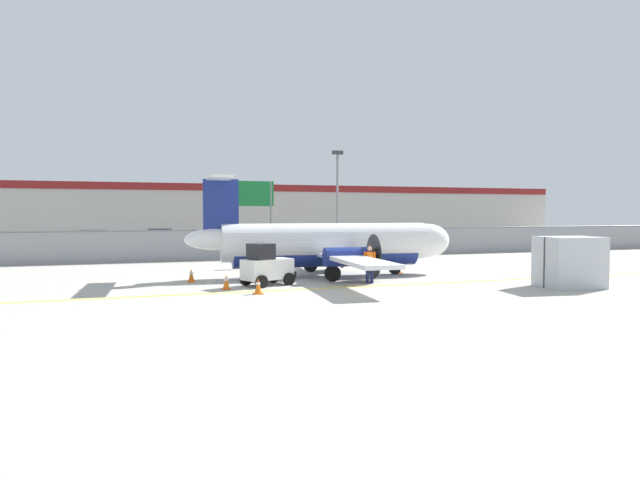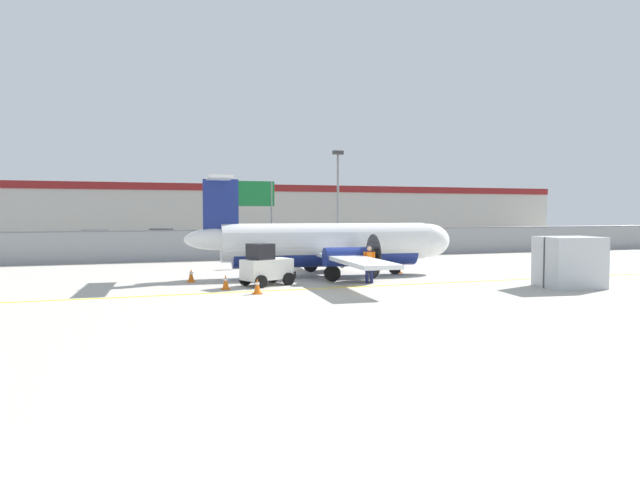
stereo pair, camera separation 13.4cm
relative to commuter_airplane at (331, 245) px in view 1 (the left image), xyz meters
name	(u,v)px [view 1 (the left image)]	position (x,y,z in m)	size (l,w,h in m)	color
ground_plane	(363,286)	(-0.08, -4.34, -1.60)	(140.00, 140.00, 0.01)	#ADA89E
perimeter_fence	(273,243)	(-0.08, 11.66, -0.49)	(98.00, 0.10, 2.10)	gray
parking_lot_strip	(242,248)	(-0.08, 23.16, -1.54)	(98.00, 17.00, 0.12)	#38383A
background_building	(212,212)	(-0.08, 41.65, 1.66)	(91.00, 8.10, 6.50)	beige
commuter_airplane	(331,245)	(0.00, 0.00, 0.00)	(13.90, 16.07, 4.92)	white
baggage_tug	(266,266)	(-4.00, -2.60, -0.75)	(2.57, 2.07, 1.88)	silver
ground_crew_worker	(370,263)	(0.65, -3.39, -0.65)	(0.52, 0.46, 1.70)	#191E4C
cargo_container	(569,262)	(8.26, -7.48, -0.50)	(2.64, 2.30, 2.20)	#B7BCC1
traffic_cone_near_left	(398,267)	(3.90, 0.15, -1.29)	(0.36, 0.36, 0.64)	orange
traffic_cone_near_right	(191,275)	(-7.03, -0.31, -1.29)	(0.36, 0.36, 0.64)	orange
traffic_cone_far_left	(258,286)	(-4.94, -5.08, -1.29)	(0.36, 0.36, 0.64)	orange
traffic_cone_far_right	(226,282)	(-5.91, -3.31, -1.29)	(0.36, 0.36, 0.64)	orange
parked_car_0	(92,239)	(-12.68, 26.70, -0.71)	(4.37, 2.38, 1.58)	gray
parked_car_1	(161,237)	(-6.64, 29.31, -0.71)	(4.32, 2.27, 1.58)	slate
parked_car_2	(234,239)	(-0.72, 23.29, -0.71)	(4.21, 2.03, 1.58)	red
parked_car_3	(298,236)	(6.45, 27.34, -0.71)	(4.39, 2.44, 1.58)	#B28C19
parked_car_4	(359,235)	(13.05, 27.44, -0.71)	(4.26, 2.13, 1.58)	silver
apron_light_pole	(337,196)	(3.28, 7.77, 2.70)	(0.70, 0.30, 7.27)	slate
highway_sign	(249,200)	(-1.44, 13.24, 2.54)	(3.60, 0.14, 5.50)	slate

